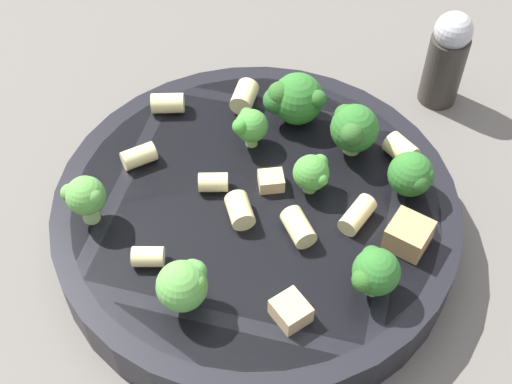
% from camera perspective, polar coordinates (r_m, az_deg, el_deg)
% --- Properties ---
extents(ground_plane, '(2.00, 2.00, 0.00)m').
position_cam_1_polar(ground_plane, '(0.52, 0.00, -3.32)').
color(ground_plane, '#5B5651').
extents(pasta_bowl, '(0.28, 0.28, 0.04)m').
position_cam_1_polar(pasta_bowl, '(0.51, 0.00, -1.86)').
color(pasta_bowl, black).
rests_on(pasta_bowl, ground_plane).
extents(broccoli_floret_0, '(0.03, 0.03, 0.04)m').
position_cam_1_polar(broccoli_floret_0, '(0.44, 9.46, -6.32)').
color(broccoli_floret_0, '#9EC175').
rests_on(broccoli_floret_0, pasta_bowl).
extents(broccoli_floret_1, '(0.03, 0.03, 0.03)m').
position_cam_1_polar(broccoli_floret_1, '(0.49, 4.51, 1.54)').
color(broccoli_floret_1, '#84AD60').
rests_on(broccoli_floret_1, pasta_bowl).
extents(broccoli_floret_2, '(0.03, 0.03, 0.04)m').
position_cam_1_polar(broccoli_floret_2, '(0.43, -5.76, -7.35)').
color(broccoli_floret_2, '#9EC175').
rests_on(broccoli_floret_2, pasta_bowl).
extents(broccoli_floret_3, '(0.04, 0.04, 0.04)m').
position_cam_1_polar(broccoli_floret_3, '(0.51, 7.79, 5.07)').
color(broccoli_floret_3, '#9EC175').
rests_on(broccoli_floret_3, pasta_bowl).
extents(broccoli_floret_4, '(0.03, 0.03, 0.03)m').
position_cam_1_polar(broccoli_floret_4, '(0.50, 12.38, 1.32)').
color(broccoli_floret_4, '#84AD60').
rests_on(broccoli_floret_4, pasta_bowl).
extents(broccoli_floret_5, '(0.03, 0.03, 0.03)m').
position_cam_1_polar(broccoli_floret_5, '(0.52, -0.48, 5.36)').
color(broccoli_floret_5, '#9EC175').
rests_on(broccoli_floret_5, pasta_bowl).
extents(broccoli_floret_6, '(0.04, 0.04, 0.04)m').
position_cam_1_polar(broccoli_floret_6, '(0.53, 3.09, 7.46)').
color(broccoli_floret_6, '#9EC175').
rests_on(broccoli_floret_6, pasta_bowl).
extents(broccoli_floret_7, '(0.03, 0.03, 0.04)m').
position_cam_1_polar(broccoli_floret_7, '(0.48, -13.46, -0.40)').
color(broccoli_floret_7, '#9EC175').
rests_on(broccoli_floret_7, pasta_bowl).
extents(rigatoni_0, '(0.03, 0.03, 0.02)m').
position_cam_1_polar(rigatoni_0, '(0.55, -7.08, 7.06)').
color(rigatoni_0, beige).
rests_on(rigatoni_0, pasta_bowl).
extents(rigatoni_1, '(0.03, 0.03, 0.02)m').
position_cam_1_polar(rigatoni_1, '(0.48, -1.27, -1.49)').
color(rigatoni_1, beige).
rests_on(rigatoni_1, pasta_bowl).
extents(rigatoni_2, '(0.03, 0.03, 0.02)m').
position_cam_1_polar(rigatoni_2, '(0.55, -0.94, 7.65)').
color(rigatoni_2, beige).
rests_on(rigatoni_2, pasta_bowl).
extents(rigatoni_3, '(0.03, 0.03, 0.02)m').
position_cam_1_polar(rigatoni_3, '(0.47, 3.41, -2.82)').
color(rigatoni_3, beige).
rests_on(rigatoni_3, pasta_bowl).
extents(rigatoni_4, '(0.03, 0.01, 0.01)m').
position_cam_1_polar(rigatoni_4, '(0.48, 8.11, -1.83)').
color(rigatoni_4, beige).
rests_on(rigatoni_4, pasta_bowl).
extents(rigatoni_5, '(0.02, 0.02, 0.01)m').
position_cam_1_polar(rigatoni_5, '(0.46, -8.63, -5.14)').
color(rigatoni_5, beige).
rests_on(rigatoni_5, pasta_bowl).
extents(rigatoni_6, '(0.02, 0.02, 0.01)m').
position_cam_1_polar(rigatoni_6, '(0.50, -3.44, 0.78)').
color(rigatoni_6, beige).
rests_on(rigatoni_6, pasta_bowl).
extents(rigatoni_7, '(0.02, 0.03, 0.02)m').
position_cam_1_polar(rigatoni_7, '(0.53, 11.52, 3.36)').
color(rigatoni_7, beige).
rests_on(rigatoni_7, pasta_bowl).
extents(rigatoni_8, '(0.03, 0.02, 0.01)m').
position_cam_1_polar(rigatoni_8, '(0.52, -9.35, 2.85)').
color(rigatoni_8, beige).
rests_on(rigatoni_8, pasta_bowl).
extents(chicken_chunk_0, '(0.02, 0.03, 0.01)m').
position_cam_1_polar(chicken_chunk_0, '(0.44, 2.79, -9.48)').
color(chicken_chunk_0, tan).
rests_on(chicken_chunk_0, pasta_bowl).
extents(chicken_chunk_1, '(0.02, 0.02, 0.01)m').
position_cam_1_polar(chicken_chunk_1, '(0.50, 0.83, 1.12)').
color(chicken_chunk_1, tan).
rests_on(chicken_chunk_1, pasta_bowl).
extents(chicken_chunk_2, '(0.03, 0.03, 0.02)m').
position_cam_1_polar(chicken_chunk_2, '(0.48, 12.11, -3.38)').
color(chicken_chunk_2, tan).
rests_on(chicken_chunk_2, pasta_bowl).
extents(pepper_shaker, '(0.03, 0.03, 0.09)m').
position_cam_1_polar(pepper_shaker, '(0.61, 14.99, 10.30)').
color(pepper_shaker, '#332D28').
rests_on(pepper_shaker, ground_plane).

